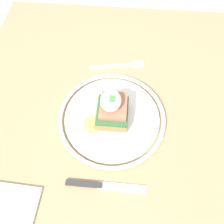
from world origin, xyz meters
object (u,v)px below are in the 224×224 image
plate (112,117)px  knife (99,185)px  fork (120,66)px  sandwich (112,109)px  napkin (3,222)px

plate → knife: 0.17m
fork → sandwich: bearing=-3.2°
plate → sandwich: sandwich is taller
plate → fork: 0.18m
sandwich → napkin: 0.33m
sandwich → knife: bearing=-4.4°
plate → fork: (-0.18, 0.01, -0.01)m
plate → fork: size_ratio=1.68×
knife → napkin: 0.20m
fork → plate: bearing=-2.9°
knife → napkin: bearing=-64.9°
plate → napkin: bearing=-38.2°
sandwich → knife: sandwich is taller
napkin → plate: bearing=141.8°
plate → napkin: 0.32m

